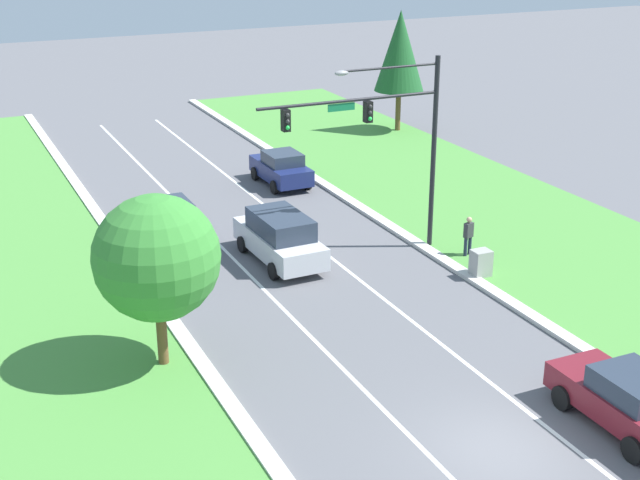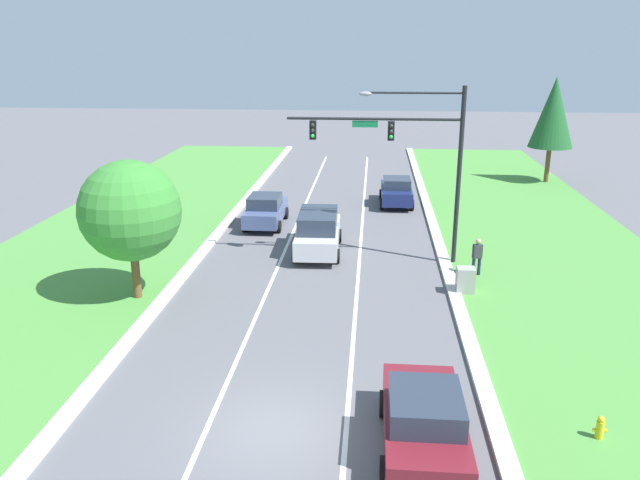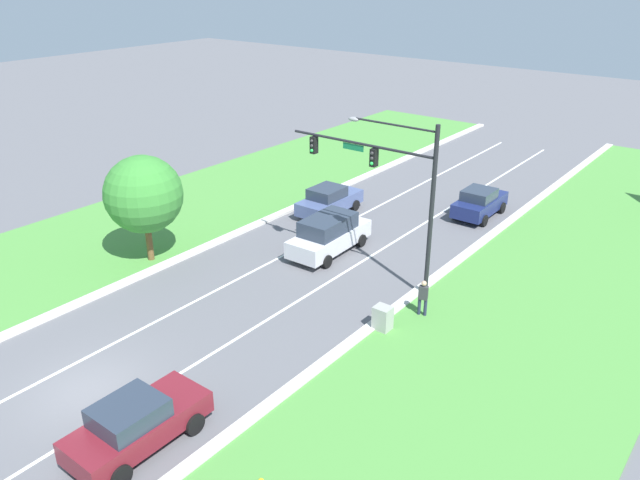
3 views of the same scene
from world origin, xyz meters
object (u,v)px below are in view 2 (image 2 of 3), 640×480
object	(u,v)px
pedestrian	(477,256)
conifer_near_right_tree	(553,113)
slate_blue_sedan	(266,210)
utility_cabinet	(465,281)
fire_hydrant	(600,429)
oak_near_left_tree	(130,211)
silver_suv	(318,231)
traffic_signal_mast	(410,148)
navy_sedan	(396,191)
burgundy_sedan	(424,420)

from	to	relation	value
pedestrian	conifer_near_right_tree	distance (m)	21.35
slate_blue_sedan	pedestrian	xyz separation A→B (m)	(10.24, -7.02, 0.08)
utility_cabinet	slate_blue_sedan	bearing A→B (deg)	136.60
fire_hydrant	oak_near_left_tree	bearing A→B (deg)	152.05
silver_suv	pedestrian	distance (m)	7.50
fire_hydrant	traffic_signal_mast	bearing A→B (deg)	107.95
traffic_signal_mast	utility_cabinet	distance (m)	6.30
pedestrian	navy_sedan	bearing A→B (deg)	-92.15
navy_sedan	conifer_near_right_tree	distance (m)	13.69
pedestrian	slate_blue_sedan	bearing A→B (deg)	-50.53
oak_near_left_tree	pedestrian	bearing A→B (deg)	14.91
slate_blue_sedan	fire_hydrant	bearing A→B (deg)	-57.85
navy_sedan	utility_cabinet	xyz separation A→B (m)	(2.29, -14.12, -0.32)
oak_near_left_tree	burgundy_sedan	bearing A→B (deg)	-39.85
burgundy_sedan	silver_suv	xyz separation A→B (m)	(-3.89, 14.96, 0.15)
utility_cabinet	pedestrian	xyz separation A→B (m)	(0.73, 1.97, 0.39)
pedestrian	conifer_near_right_tree	size ratio (longest dim) A/B	0.23
utility_cabinet	oak_near_left_tree	distance (m)	13.19
utility_cabinet	conifer_near_right_tree	bearing A→B (deg)	68.24
slate_blue_sedan	conifer_near_right_tree	world-z (taller)	conifer_near_right_tree
utility_cabinet	conifer_near_right_tree	world-z (taller)	conifer_near_right_tree
fire_hydrant	pedestrian	bearing A→B (deg)	96.60
slate_blue_sedan	pedestrian	bearing A→B (deg)	-34.35
utility_cabinet	fire_hydrant	size ratio (longest dim) A/B	1.56
silver_suv	navy_sedan	bearing A→B (deg)	65.55
navy_sedan	conifer_near_right_tree	xyz separation A→B (m)	(10.84, 7.30, 4.08)
conifer_near_right_tree	pedestrian	bearing A→B (deg)	-111.90
traffic_signal_mast	utility_cabinet	size ratio (longest dim) A/B	7.18
utility_cabinet	fire_hydrant	xyz separation A→B (m)	(2.06, -9.47, -0.20)
utility_cabinet	burgundy_sedan	bearing A→B (deg)	-103.03
slate_blue_sedan	silver_suv	distance (m)	5.40
conifer_near_right_tree	traffic_signal_mast	bearing A→B (deg)	-121.09
slate_blue_sedan	pedestrian	size ratio (longest dim) A/B	2.64
burgundy_sedan	fire_hydrant	xyz separation A→B (m)	(4.43, 0.80, -0.52)
fire_hydrant	slate_blue_sedan	bearing A→B (deg)	122.06
navy_sedan	pedestrian	size ratio (longest dim) A/B	2.48
utility_cabinet	conifer_near_right_tree	distance (m)	23.49
slate_blue_sedan	conifer_near_right_tree	xyz separation A→B (m)	(18.07, 12.43, 4.08)
traffic_signal_mast	fire_hydrant	xyz separation A→B (m)	(4.24, -13.09, -4.88)
conifer_near_right_tree	oak_near_left_tree	world-z (taller)	conifer_near_right_tree
conifer_near_right_tree	silver_suv	bearing A→B (deg)	-131.50
burgundy_sedan	utility_cabinet	size ratio (longest dim) A/B	4.12
traffic_signal_mast	silver_suv	distance (m)	5.95
conifer_near_right_tree	oak_near_left_tree	xyz separation A→B (m)	(-21.30, -23.05, -1.40)
slate_blue_sedan	fire_hydrant	distance (m)	21.80
burgundy_sedan	pedestrian	world-z (taller)	burgundy_sedan
silver_suv	fire_hydrant	bearing A→B (deg)	-61.16
silver_suv	utility_cabinet	size ratio (longest dim) A/B	4.69
burgundy_sedan	utility_cabinet	bearing A→B (deg)	77.24
traffic_signal_mast	silver_suv	world-z (taller)	traffic_signal_mast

